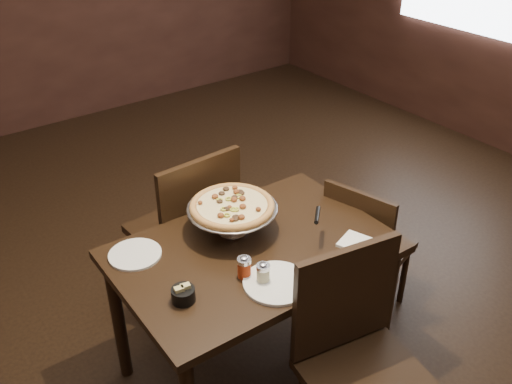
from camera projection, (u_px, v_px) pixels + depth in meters
room at (289, 94)px, 2.15m from camera, size 6.04×7.04×2.84m
dining_table at (254, 265)px, 2.49m from camera, size 1.19×0.81×0.73m
pizza_stand at (232, 206)px, 2.47m from camera, size 0.40×0.40×0.16m
parmesan_shaker at (263, 273)px, 2.22m from camera, size 0.05×0.05×0.10m
pepper_flake_shaker at (244, 267)px, 2.25m from camera, size 0.06×0.06×0.10m
packet_caddy at (183, 294)px, 2.14m from camera, size 0.09×0.09×0.07m
napkin_stack at (356, 243)px, 2.46m from camera, size 0.17×0.17×0.01m
plate_left at (135, 254)px, 2.39m from camera, size 0.22×0.22×0.01m
plate_near at (276, 283)px, 2.23m from camera, size 0.27×0.27×0.01m
serving_spatula at (317, 215)px, 2.42m from camera, size 0.16×0.16×0.02m
chair_far at (189, 228)px, 2.91m from camera, size 0.48×0.48×0.98m
chair_near at (359, 357)px, 2.19m from camera, size 0.52×0.52×0.96m
chair_side at (364, 245)px, 2.93m from camera, size 0.47×0.47×0.82m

